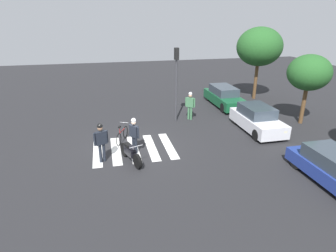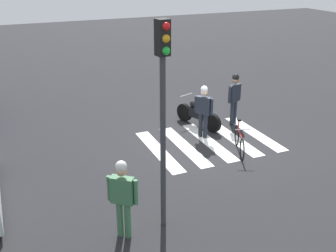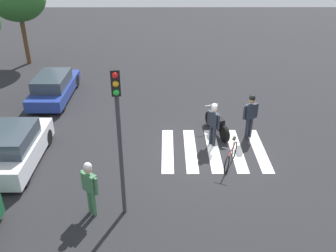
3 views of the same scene
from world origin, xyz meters
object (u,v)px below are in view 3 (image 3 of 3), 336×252
(officer_by_motorcycle, at_px, (213,121))
(traffic_light_pole, at_px, (119,124))
(leaning_bicycle, at_px, (231,156))
(officer_on_foot, at_px, (251,113))
(pedestrian_bystander, at_px, (90,185))
(police_motorcycle, at_px, (217,124))
(car_blue_hatchback, at_px, (54,87))
(car_white_van, at_px, (14,148))

(officer_by_motorcycle, height_order, traffic_light_pole, traffic_light_pole)
(traffic_light_pole, bearing_deg, leaning_bicycle, -55.07)
(officer_on_foot, height_order, pedestrian_bystander, officer_on_foot)
(police_motorcycle, height_order, officer_on_foot, officer_on_foot)
(officer_on_foot, xyz_separation_m, pedestrian_bystander, (-4.66, 5.64, -0.04))
(police_motorcycle, relative_size, officer_by_motorcycle, 1.11)
(officer_on_foot, bearing_deg, car_blue_hatchback, 66.30)
(traffic_light_pole, bearing_deg, officer_by_motorcycle, -37.90)
(pedestrian_bystander, distance_m, car_white_van, 4.27)
(police_motorcycle, distance_m, car_white_van, 7.98)
(officer_on_foot, bearing_deg, car_white_van, 102.38)
(leaning_bicycle, xyz_separation_m, car_blue_hatchback, (6.06, 8.03, 0.26))
(officer_by_motorcycle, relative_size, traffic_light_pole, 0.39)
(pedestrian_bystander, bearing_deg, officer_by_motorcycle, -45.10)
(car_white_van, distance_m, traffic_light_pole, 5.53)
(officer_by_motorcycle, xyz_separation_m, car_blue_hatchback, (4.59, 7.52, -0.42))
(police_motorcycle, bearing_deg, officer_by_motorcycle, 162.20)
(car_blue_hatchback, xyz_separation_m, traffic_light_pole, (-8.59, -4.41, 2.43))
(leaning_bicycle, relative_size, traffic_light_pole, 0.35)
(officer_on_foot, distance_m, car_blue_hatchback, 9.94)
(officer_by_motorcycle, xyz_separation_m, car_white_van, (-1.36, 7.35, -0.36))
(officer_by_motorcycle, distance_m, pedestrian_bystander, 5.75)
(police_motorcycle, distance_m, car_blue_hatchback, 8.64)
(officer_by_motorcycle, bearing_deg, car_blue_hatchback, 58.63)
(pedestrian_bystander, relative_size, traffic_light_pole, 0.40)
(police_motorcycle, bearing_deg, traffic_light_pole, 145.25)
(car_blue_hatchback, relative_size, traffic_light_pole, 0.96)
(officer_on_foot, relative_size, traffic_light_pole, 0.41)
(car_white_van, relative_size, car_blue_hatchback, 0.90)
(officer_on_foot, bearing_deg, leaning_bicycle, 152.90)
(officer_on_foot, height_order, car_white_van, officer_on_foot)
(police_motorcycle, xyz_separation_m, car_blue_hatchback, (3.68, 7.82, 0.17))
(leaning_bicycle, bearing_deg, traffic_light_pole, 124.93)
(leaning_bicycle, xyz_separation_m, traffic_light_pole, (-2.53, 3.62, 2.68))
(police_motorcycle, height_order, pedestrian_bystander, pedestrian_bystander)
(officer_on_foot, relative_size, pedestrian_bystander, 1.03)
(car_white_van, distance_m, car_blue_hatchback, 5.95)
(leaning_bicycle, height_order, officer_on_foot, officer_on_foot)
(traffic_light_pole, bearing_deg, car_white_van, 58.07)
(car_blue_hatchback, bearing_deg, officer_on_foot, -113.70)
(officer_on_foot, distance_m, officer_by_motorcycle, 1.68)
(car_white_van, xyz_separation_m, car_blue_hatchback, (5.95, 0.17, -0.06))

